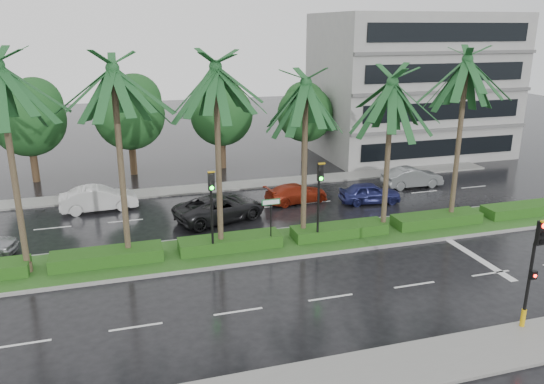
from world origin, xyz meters
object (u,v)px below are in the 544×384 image
object	(u,v)px
street_sign	(271,211)
car_red	(296,193)
signal_near	(533,269)
car_white	(99,199)
car_darkgrey	(220,208)
car_grey	(412,177)
car_blue	(370,193)
signal_median_left	(212,201)

from	to	relation	value
street_sign	car_red	world-z (taller)	street_sign
signal_near	car_white	size ratio (longest dim) A/B	0.94
car_darkgrey	car_grey	xyz separation A→B (m)	(14.38, 2.71, -0.05)
car_white	car_blue	size ratio (longest dim) A/B	1.17
signal_median_left	car_grey	world-z (taller)	signal_median_left
street_sign	car_blue	world-z (taller)	street_sign
car_darkgrey	car_blue	bearing A→B (deg)	-104.92
street_sign	car_darkgrey	bearing A→B (deg)	107.26
signal_near	car_grey	distance (m)	18.72
signal_near	car_darkgrey	size ratio (longest dim) A/B	0.80
car_red	signal_near	bearing A→B (deg)	-177.72
signal_near	signal_median_left	xyz separation A→B (m)	(-10.00, 9.69, 0.49)
signal_median_left	street_sign	size ratio (longest dim) A/B	1.68
signal_near	car_blue	xyz separation A→B (m)	(1.29, 15.34, -1.83)
car_grey	car_red	bearing A→B (deg)	96.12
signal_near	car_blue	size ratio (longest dim) A/B	1.11
signal_near	signal_median_left	size ratio (longest dim) A/B	1.00
street_sign	car_white	bearing A→B (deg)	133.34
car_white	car_grey	world-z (taller)	car_white
car_white	car_red	size ratio (longest dim) A/B	1.10
signal_near	street_sign	size ratio (longest dim) A/B	1.68
car_darkgrey	street_sign	bearing A→B (deg)	-179.64
street_sign	car_red	bearing A→B (deg)	61.43
car_red	car_grey	bearing A→B (deg)	-92.91
car_blue	car_grey	world-z (taller)	car_grey
signal_near	car_white	xyz separation A→B (m)	(-15.46, 18.83, -1.74)
car_white	car_darkgrey	bearing A→B (deg)	-122.74
car_white	car_blue	distance (m)	17.11
street_sign	car_darkgrey	size ratio (longest dim) A/B	0.48
signal_median_left	car_red	distance (m)	10.14
car_white	street_sign	bearing A→B (deg)	-140.21
signal_near	car_red	xyz separation A→B (m)	(-3.21, 16.83, -1.90)
car_darkgrey	car_blue	world-z (taller)	car_darkgrey
car_white	car_blue	bearing A→B (deg)	-105.34
signal_median_left	car_darkgrey	distance (m)	5.93
signal_near	car_darkgrey	bearing A→B (deg)	119.81
car_darkgrey	car_white	bearing A→B (deg)	43.92
car_red	car_blue	xyz separation A→B (m)	(4.50, -1.49, 0.06)
car_darkgrey	car_grey	distance (m)	14.64
car_blue	car_darkgrey	bearing A→B (deg)	99.64
car_white	car_red	distance (m)	12.41
car_red	car_grey	distance (m)	9.04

